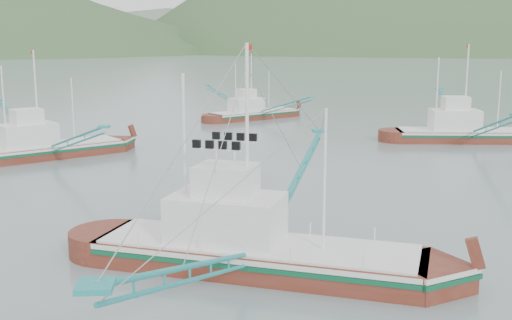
{
  "coord_description": "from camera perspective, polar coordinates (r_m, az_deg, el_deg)",
  "views": [
    {
      "loc": [
        -2.4,
        -29.02,
        10.01
      ],
      "look_at": [
        0.0,
        6.0,
        3.2
      ],
      "focal_mm": 45.0,
      "sensor_mm": 36.0,
      "label": 1
    }
  ],
  "objects": [
    {
      "name": "ground",
      "position": [
        30.8,
        0.77,
        -7.99
      ],
      "size": [
        1200.0,
        1200.0,
        0.0
      ],
      "primitive_type": "plane",
      "color": "slate",
      "rests_on": "ground"
    },
    {
      "name": "main_boat",
      "position": [
        27.63,
        -0.09,
        -5.63
      ],
      "size": [
        14.73,
        24.96,
        10.5
      ],
      "rotation": [
        0.0,
        0.0,
        -0.37
      ],
      "color": "#591F12",
      "rests_on": "ground"
    },
    {
      "name": "bg_boat_far",
      "position": [
        78.66,
        -0.24,
        4.99
      ],
      "size": [
        14.75,
        19.13,
        8.52
      ],
      "rotation": [
        0.0,
        0.0,
        0.57
      ],
      "color": "#591F12",
      "rests_on": "ground"
    },
    {
      "name": "bg_boat_left",
      "position": [
        56.09,
        -18.42,
        2.23
      ],
      "size": [
        16.92,
        21.36,
        9.58
      ],
      "rotation": [
        0.0,
        0.0,
        0.59
      ],
      "color": "#591F12",
      "rests_on": "ground"
    },
    {
      "name": "bg_boat_right",
      "position": [
        64.84,
        18.21,
        2.84
      ],
      "size": [
        13.9,
        24.54,
        9.96
      ],
      "rotation": [
        0.0,
        0.0,
        -0.11
      ],
      "color": "#591F12",
      "rests_on": "ground"
    },
    {
      "name": "ridge_distant",
      "position": [
        590.0,
        -0.78,
        10.0
      ],
      "size": [
        960.0,
        400.0,
        240.0
      ],
      "primitive_type": "ellipsoid",
      "color": "slate",
      "rests_on": "ground"
    }
  ]
}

